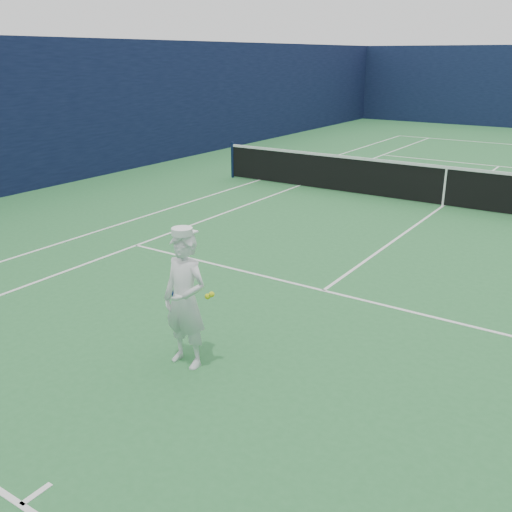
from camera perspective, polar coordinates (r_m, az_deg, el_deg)
The scene contains 5 objects.
ground at distance 14.87m, azimuth 18.15°, elevation 4.73°, with size 80.00×80.00×0.00m, color #2B7239.
court_markings at distance 14.87m, azimuth 18.15°, elevation 4.75°, with size 11.03×23.83×0.01m.
windscreen_fence at distance 14.52m, azimuth 18.99°, elevation 12.38°, with size 20.12×36.12×4.00m.
tennis_net at distance 14.74m, azimuth 18.37°, elevation 6.82°, with size 12.88×0.09×1.07m.
tennis_player at distance 6.73m, azimuth -7.10°, elevation -4.38°, with size 0.77×0.46×1.72m.
Camera 1 is at (3.73, -13.95, 3.55)m, focal length 40.00 mm.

